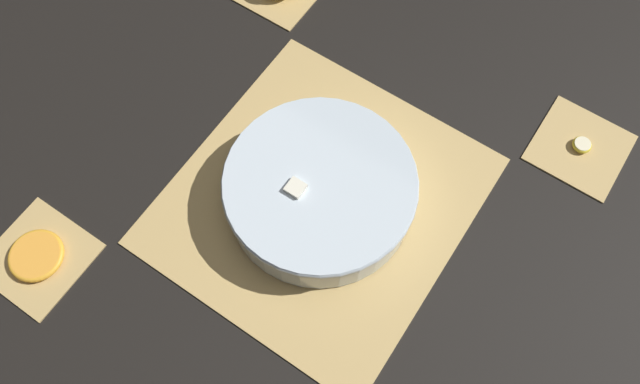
% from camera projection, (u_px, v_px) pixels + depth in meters
% --- Properties ---
extents(ground_plane, '(6.00, 6.00, 0.00)m').
position_uv_depth(ground_plane, '(320.00, 201.00, 0.98)').
color(ground_plane, black).
extents(bamboo_mat_center, '(0.46, 0.43, 0.01)m').
position_uv_depth(bamboo_mat_center, '(320.00, 200.00, 0.98)').
color(bamboo_mat_center, tan).
rests_on(bamboo_mat_center, ground_plane).
extents(coaster_mat_near_right, '(0.14, 0.14, 0.01)m').
position_uv_depth(coaster_mat_near_right, '(580.00, 147.00, 1.02)').
color(coaster_mat_near_right, tan).
rests_on(coaster_mat_near_right, ground_plane).
extents(coaster_mat_far_left, '(0.14, 0.14, 0.01)m').
position_uv_depth(coaster_mat_far_left, '(38.00, 257.00, 0.94)').
color(coaster_mat_far_left, tan).
rests_on(coaster_mat_far_left, ground_plane).
extents(fruit_salad_bowl, '(0.29, 0.29, 0.08)m').
position_uv_depth(fruit_salad_bowl, '(320.00, 189.00, 0.94)').
color(fruit_salad_bowl, silver).
rests_on(fruit_salad_bowl, bamboo_mat_center).
extents(orange_slice_whole, '(0.08, 0.08, 0.01)m').
position_uv_depth(orange_slice_whole, '(36.00, 256.00, 0.93)').
color(orange_slice_whole, '#F9A338').
rests_on(orange_slice_whole, coaster_mat_far_left).
extents(banana_coin_single, '(0.03, 0.03, 0.01)m').
position_uv_depth(banana_coin_single, '(582.00, 145.00, 1.01)').
color(banana_coin_single, '#F4EABC').
rests_on(banana_coin_single, coaster_mat_near_right).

